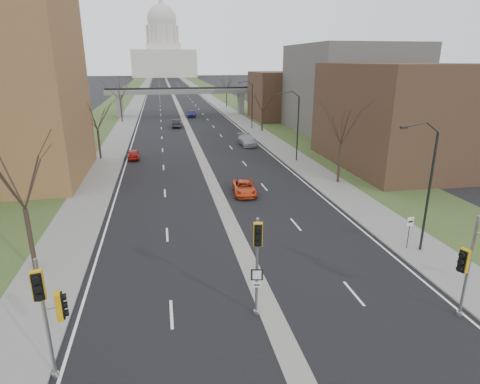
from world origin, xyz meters
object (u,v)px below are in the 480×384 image
object	(u,v)px
car_right_near	(244,188)
car_left_near	(133,154)
car_right_mid	(247,140)
car_left_far	(177,123)
car_right_far	(192,113)
speed_limit_sign	(409,227)
signal_pole_right	(473,255)
signal_pole_median	(257,252)
signal_pole_left	(48,304)

from	to	relation	value
car_right_near	car_left_near	bearing A→B (deg)	129.53
car_right_mid	car_left_far	bearing A→B (deg)	114.11
car_left_near	car_right_far	bearing A→B (deg)	-108.57
speed_limit_sign	car_right_mid	distance (m)	36.95
signal_pole_right	car_right_mid	size ratio (longest dim) A/B	1.00
speed_limit_sign	car_right_far	bearing A→B (deg)	91.68
car_left_near	car_right_mid	world-z (taller)	car_right_mid
signal_pole_median	signal_pole_right	xyz separation A→B (m)	(10.02, -2.07, -0.11)
signal_pole_left	car_right_mid	distance (m)	48.00
car_left_far	car_right_mid	world-z (taller)	car_right_mid
signal_pole_left	signal_pole_median	size ratio (longest dim) A/B	1.02
signal_pole_left	signal_pole_right	size ratio (longest dim) A/B	0.99
car_left_far	speed_limit_sign	bearing A→B (deg)	107.00
car_left_near	car_right_far	world-z (taller)	car_right_far
signal_pole_right	car_left_near	bearing A→B (deg)	96.16
speed_limit_sign	signal_pole_right	bearing A→B (deg)	-109.07
speed_limit_sign	car_right_far	distance (m)	71.54
signal_pole_left	car_left_near	bearing A→B (deg)	76.54
signal_pole_left	signal_pole_right	world-z (taller)	signal_pole_right
car_right_near	speed_limit_sign	bearing A→B (deg)	-52.97
signal_pole_left	signal_pole_right	bearing A→B (deg)	-11.16
car_left_near	car_right_near	world-z (taller)	car_left_near
car_left_far	car_right_far	distance (m)	15.03
signal_pole_right	car_right_mid	distance (m)	44.41
car_right_mid	car_right_far	distance (m)	34.65
signal_pole_median	car_left_far	distance (m)	61.98
signal_pole_median	car_left_near	distance (m)	37.36
car_right_mid	car_left_near	bearing A→B (deg)	-162.76
speed_limit_sign	car_left_far	size ratio (longest dim) A/B	0.49
car_left_near	car_left_far	world-z (taller)	car_left_far
car_left_far	signal_pole_left	bearing A→B (deg)	87.33
signal_pole_right	car_left_near	distance (m)	42.56
signal_pole_right	car_left_far	xyz separation A→B (m)	(-11.22, 63.97, -2.79)
signal_pole_left	car_left_near	world-z (taller)	signal_pole_left
speed_limit_sign	car_right_mid	xyz separation A→B (m)	(-3.28, 36.79, -0.90)
signal_pole_median	car_right_near	bearing A→B (deg)	91.13
speed_limit_sign	car_right_near	xyz separation A→B (m)	(-8.45, 13.93, -1.06)
car_right_far	car_left_far	bearing A→B (deg)	-98.89
car_left_near	car_right_near	size ratio (longest dim) A/B	0.83
car_left_far	car_left_near	bearing A→B (deg)	79.11
signal_pole_left	speed_limit_sign	xyz separation A→B (m)	(20.57, 7.90, -1.84)
car_left_near	speed_limit_sign	bearing A→B (deg)	119.16
signal_pole_median	car_right_far	xyz separation A→B (m)	(2.80, 76.39, -2.91)
car_right_near	car_right_mid	bearing A→B (deg)	83.03
car_left_far	signal_pole_median	bearing A→B (deg)	95.13
car_right_mid	signal_pole_median	bearing A→B (deg)	-103.68
signal_pole_left	speed_limit_sign	world-z (taller)	signal_pole_left
signal_pole_right	car_left_near	size ratio (longest dim) A/B	1.45
signal_pole_left	car_right_near	distance (m)	25.13
car_right_mid	car_right_far	size ratio (longest dim) A/B	1.21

